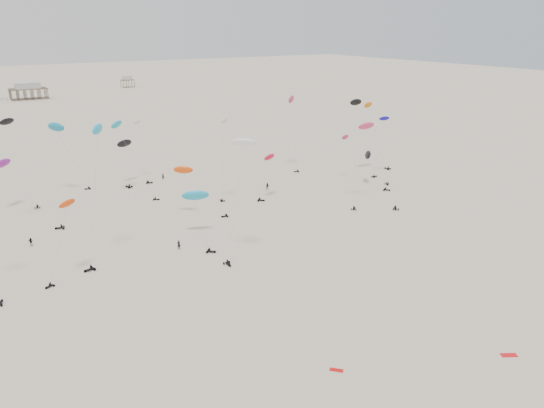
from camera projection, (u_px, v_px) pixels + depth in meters
ground_plane at (119, 142)px, 204.60m from camera, size 900.00×900.00×0.00m
pavilion_main at (28, 92)px, 318.77m from camera, size 21.00×13.00×9.80m
pavilion_small at (128, 82)px, 378.11m from camera, size 9.00×7.00×8.00m
rig_0 at (240, 167)px, 99.73m from camera, size 9.53×7.83×23.25m
rig_2 at (26, 159)px, 117.31m from camera, size 9.43×15.10×25.35m
rig_3 at (359, 153)px, 152.28m from camera, size 8.04×14.93×17.66m
rig_4 at (370, 160)px, 148.72m from camera, size 4.74×12.77×11.03m
rig_5 at (355, 136)px, 129.95m from camera, size 7.90×8.69×25.93m
rig_6 at (120, 132)px, 139.10m from camera, size 8.43×16.94×21.64m
rig_7 at (381, 136)px, 157.83m from camera, size 8.94×5.68×17.47m
rig_8 at (125, 151)px, 149.14m from camera, size 5.50×9.40×12.74m
rig_9 at (95, 166)px, 98.51m from camera, size 8.94×10.74×25.84m
rig_10 at (292, 106)px, 164.32m from camera, size 6.98×12.06×22.75m
rig_11 at (143, 151)px, 152.15m from camera, size 3.33×11.00×17.40m
rig_12 at (63, 222)px, 93.07m from camera, size 8.43×7.00×14.41m
rig_13 at (59, 132)px, 140.14m from camera, size 8.96×6.50×18.85m
rig_14 at (267, 166)px, 136.51m from camera, size 7.64×5.27×11.72m
rig_15 at (368, 130)px, 163.39m from camera, size 9.21×7.87×15.28m
rig_16 at (7, 169)px, 128.81m from camera, size 9.36×8.42×13.07m
rig_17 at (189, 176)px, 124.58m from camera, size 10.12×10.84×13.87m
rig_18 at (197, 201)px, 112.77m from camera, size 6.81×15.37×13.83m
rig_19 at (224, 143)px, 132.88m from camera, size 4.55×4.00×21.28m
rig_20 at (380, 151)px, 129.76m from camera, size 4.52×12.81×25.61m
spectator_0 at (179, 249)px, 107.22m from camera, size 0.92×0.73×2.25m
spectator_1 at (268, 190)px, 145.70m from camera, size 1.30×1.12×2.31m
spectator_2 at (31, 246)px, 108.76m from camera, size 1.32×0.76×2.18m
spectator_3 at (163, 179)px, 155.09m from camera, size 0.96×0.86×2.20m
grounded_kite_a at (509, 355)px, 72.88m from camera, size 2.36×1.87×0.08m
grounded_kite_b at (336, 370)px, 69.75m from camera, size 1.76×1.77×0.07m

